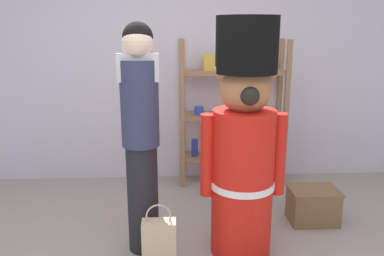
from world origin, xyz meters
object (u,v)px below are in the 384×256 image
teddy_bear_guard (244,144)px  display_crate (313,205)px  shopping_bag (159,243)px  merchandise_shelf (233,111)px  person_shopper (141,131)px

teddy_bear_guard → display_crate: bearing=30.7°
teddy_bear_guard → shopping_bag: (-0.63, -0.20, -0.69)m
merchandise_shelf → person_shopper: 1.66m
display_crate → merchandise_shelf: bearing=120.2°
person_shopper → shopping_bag: 0.83m
merchandise_shelf → person_shopper: size_ratio=0.91×
shopping_bag → display_crate: shopping_bag is taller
merchandise_shelf → teddy_bear_guard: teddy_bear_guard is taller
person_shopper → display_crate: (1.50, 0.36, -0.81)m
merchandise_shelf → display_crate: size_ratio=3.69×
person_shopper → shopping_bag: (0.13, -0.27, -0.78)m
merchandise_shelf → shopping_bag: size_ratio=3.18×
merchandise_shelf → person_shopper: bearing=-123.2°
teddy_bear_guard → display_crate: 1.12m
shopping_bag → display_crate: (1.37, 0.63, -0.03)m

